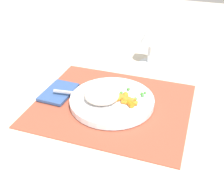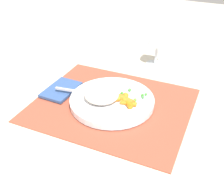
{
  "view_description": "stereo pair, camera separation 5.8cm",
  "coord_description": "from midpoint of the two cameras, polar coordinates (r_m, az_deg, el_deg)",
  "views": [
    {
      "loc": [
        0.21,
        -0.61,
        0.45
      ],
      "look_at": [
        0.0,
        0.0,
        0.03
      ],
      "focal_mm": 45.33,
      "sensor_mm": 36.0,
      "label": 1
    },
    {
      "loc": [
        0.26,
        -0.59,
        0.45
      ],
      "look_at": [
        0.0,
        0.0,
        0.03
      ],
      "focal_mm": 45.33,
      "sensor_mm": 36.0,
      "label": 2
    }
  ],
  "objects": [
    {
      "name": "ground_plane",
      "position": [
        0.79,
        -2.1,
        -2.13
      ],
      "size": [
        2.4,
        2.4,
        0.0
      ],
      "primitive_type": "plane",
      "color": "beige"
    },
    {
      "name": "placemat",
      "position": [
        0.79,
        -2.1,
        -1.96
      ],
      "size": [
        0.42,
        0.36,
        0.01
      ],
      "primitive_type": "cube",
      "color": "#9E4733",
      "rests_on": "ground_plane"
    },
    {
      "name": "plate",
      "position": [
        0.78,
        -2.12,
        -1.23
      ],
      "size": [
        0.23,
        0.23,
        0.02
      ],
      "primitive_type": "cylinder",
      "color": "white",
      "rests_on": "placemat"
    },
    {
      "name": "rice_mound",
      "position": [
        0.76,
        -4.25,
        -0.05
      ],
      "size": [
        0.09,
        0.09,
        0.03
      ],
      "primitive_type": "ellipsoid",
      "color": "beige",
      "rests_on": "plate"
    },
    {
      "name": "carrot_portion",
      "position": [
        0.76,
        0.38,
        -1.04
      ],
      "size": [
        0.09,
        0.05,
        0.02
      ],
      "color": "orange",
      "rests_on": "plate"
    },
    {
      "name": "pea_scatter",
      "position": [
        0.78,
        1.07,
        -0.11
      ],
      "size": [
        0.09,
        0.08,
        0.01
      ],
      "color": "#549B42",
      "rests_on": "plate"
    },
    {
      "name": "fork",
      "position": [
        0.79,
        -5.35,
        -0.12
      ],
      "size": [
        0.21,
        0.04,
        0.01
      ],
      "color": "silver",
      "rests_on": "plate"
    },
    {
      "name": "wine_glass",
      "position": [
        0.98,
        6.09,
        12.05
      ],
      "size": [
        0.07,
        0.07,
        0.15
      ],
      "color": "silver",
      "rests_on": "ground_plane"
    },
    {
      "name": "napkin",
      "position": [
        0.85,
        -12.61,
        0.59
      ],
      "size": [
        0.08,
        0.12,
        0.01
      ],
      "primitive_type": "cube",
      "rotation": [
        0.0,
        0.0,
        -0.03
      ],
      "color": "#33518C",
      "rests_on": "placemat"
    }
  ]
}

